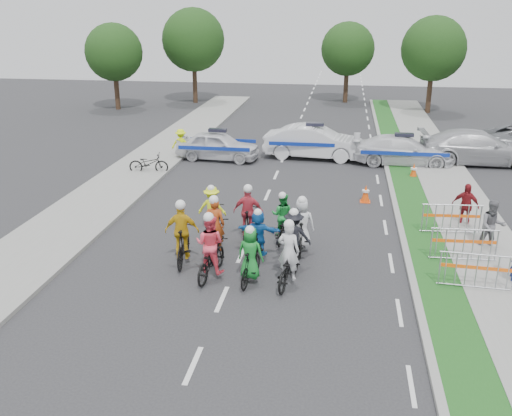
% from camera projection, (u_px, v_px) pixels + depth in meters
% --- Properties ---
extents(ground, '(90.00, 90.00, 0.00)m').
position_uv_depth(ground, '(222.00, 299.00, 15.12)').
color(ground, '#28282B').
rests_on(ground, ground).
extents(curb_right, '(0.20, 60.00, 0.12)m').
position_uv_depth(curb_right, '(403.00, 237.00, 19.03)').
color(curb_right, gray).
rests_on(curb_right, ground).
extents(grass_strip, '(1.20, 60.00, 0.11)m').
position_uv_depth(grass_strip, '(424.00, 239.00, 18.93)').
color(grass_strip, '#194D18').
rests_on(grass_strip, ground).
extents(sidewalk_right, '(2.40, 60.00, 0.13)m').
position_uv_depth(sidewalk_right, '(481.00, 242.00, 18.67)').
color(sidewalk_right, gray).
rests_on(sidewalk_right, ground).
extents(sidewalk_left, '(3.00, 60.00, 0.13)m').
position_uv_depth(sidewalk_left, '(76.00, 219.00, 20.70)').
color(sidewalk_left, gray).
rests_on(sidewalk_left, ground).
extents(rider_0, '(0.99, 2.00, 1.96)m').
position_uv_depth(rider_0, '(289.00, 263.00, 15.75)').
color(rider_0, black).
rests_on(rider_0, ground).
extents(rider_1, '(0.80, 1.71, 1.74)m').
position_uv_depth(rider_1, '(250.00, 260.00, 15.82)').
color(rider_1, black).
rests_on(rider_1, ground).
extents(rider_2, '(0.95, 2.03, 1.99)m').
position_uv_depth(rider_2, '(210.00, 253.00, 16.15)').
color(rider_2, black).
rests_on(rider_2, ground).
extents(rider_3, '(1.06, 1.99, 2.04)m').
position_uv_depth(rider_3, '(183.00, 239.00, 17.01)').
color(rider_3, black).
rests_on(rider_3, ground).
extents(rider_4, '(1.09, 1.88, 1.85)m').
position_uv_depth(rider_4, '(293.00, 243.00, 16.85)').
color(rider_4, black).
rests_on(rider_4, ground).
extents(rider_5, '(1.35, 1.62, 1.67)m').
position_uv_depth(rider_5, '(258.00, 238.00, 17.30)').
color(rider_5, black).
rests_on(rider_5, ground).
extents(rider_6, '(0.78, 1.98, 1.99)m').
position_uv_depth(rider_6, '(215.00, 235.00, 17.63)').
color(rider_6, black).
rests_on(rider_6, ground).
extents(rider_7, '(0.81, 1.80, 1.88)m').
position_uv_depth(rider_7, '(302.00, 230.00, 17.83)').
color(rider_7, black).
rests_on(rider_7, ground).
extents(rider_8, '(0.75, 1.72, 1.72)m').
position_uv_depth(rider_8, '(282.00, 222.00, 18.73)').
color(rider_8, black).
rests_on(rider_8, ground).
extents(rider_9, '(0.99, 1.87, 1.97)m').
position_uv_depth(rider_9, '(248.00, 219.00, 18.71)').
color(rider_9, black).
rests_on(rider_9, ground).
extents(rider_10, '(0.98, 1.72, 1.73)m').
position_uv_depth(rider_10, '(212.00, 214.00, 19.38)').
color(rider_10, black).
rests_on(rider_10, ground).
extents(police_car_0, '(4.32, 2.07, 1.43)m').
position_uv_depth(police_car_0, '(218.00, 146.00, 28.78)').
color(police_car_0, silver).
rests_on(police_car_0, ground).
extents(police_car_1, '(5.19, 2.19, 1.67)m').
position_uv_depth(police_car_1, '(314.00, 142.00, 28.98)').
color(police_car_1, silver).
rests_on(police_car_1, ground).
extents(police_car_2, '(4.89, 2.10, 1.40)m').
position_uv_depth(police_car_2, '(403.00, 150.00, 27.85)').
color(police_car_2, silver).
rests_on(police_car_2, ground).
extents(civilian_sedan, '(5.77, 2.54, 1.65)m').
position_uv_depth(civilian_sedan, '(478.00, 147.00, 27.95)').
color(civilian_sedan, '#B6B7BC').
rests_on(civilian_sedan, ground).
extents(spectator_1, '(0.86, 0.69, 1.68)m').
position_uv_depth(spectator_1, '(492.00, 226.00, 17.86)').
color(spectator_1, slate).
rests_on(spectator_1, ground).
extents(spectator_2, '(1.01, 0.74, 1.60)m').
position_uv_depth(spectator_2, '(465.00, 206.00, 19.83)').
color(spectator_2, maroon).
rests_on(spectator_2, ground).
extents(marshal_hiviz, '(1.00, 0.59, 1.53)m').
position_uv_depth(marshal_hiviz, '(181.00, 144.00, 28.91)').
color(marshal_hiviz, '#E0FF0D').
rests_on(marshal_hiviz, ground).
extents(barrier_0, '(2.03, 0.63, 1.12)m').
position_uv_depth(barrier_0, '(476.00, 273.00, 15.35)').
color(barrier_0, '#A5A8AD').
rests_on(barrier_0, ground).
extents(barrier_1, '(2.02, 0.59, 1.12)m').
position_uv_depth(barrier_1, '(463.00, 246.00, 17.07)').
color(barrier_1, '#A5A8AD').
rests_on(barrier_1, ground).
extents(barrier_2, '(2.03, 0.64, 1.12)m').
position_uv_depth(barrier_2, '(451.00, 220.00, 19.15)').
color(barrier_2, '#A5A8AD').
rests_on(barrier_2, ground).
extents(cone_0, '(0.40, 0.40, 0.70)m').
position_uv_depth(cone_0, '(366.00, 194.00, 22.57)').
color(cone_0, '#F24C0C').
rests_on(cone_0, ground).
extents(cone_1, '(0.40, 0.40, 0.70)m').
position_uv_depth(cone_1, '(414.00, 171.00, 25.69)').
color(cone_1, '#F24C0C').
rests_on(cone_1, ground).
extents(parked_bike, '(1.89, 0.87, 0.96)m').
position_uv_depth(parked_bike, '(149.00, 163.00, 26.42)').
color(parked_bike, black).
rests_on(parked_bike, ground).
extents(tree_0, '(4.20, 4.20, 6.30)m').
position_uv_depth(tree_0, '(114.00, 52.00, 41.84)').
color(tree_0, '#382619').
rests_on(tree_0, ground).
extents(tree_1, '(4.55, 4.55, 6.82)m').
position_uv_depth(tree_1, '(434.00, 49.00, 40.27)').
color(tree_1, '#382619').
rests_on(tree_1, ground).
extents(tree_3, '(4.90, 4.90, 7.35)m').
position_uv_depth(tree_3, '(193.00, 40.00, 44.61)').
color(tree_3, '#382619').
rests_on(tree_3, ground).
extents(tree_4, '(4.20, 4.20, 6.30)m').
position_uv_depth(tree_4, '(348.00, 49.00, 44.98)').
color(tree_4, '#382619').
rests_on(tree_4, ground).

